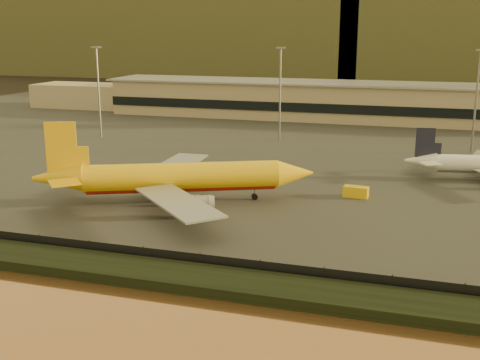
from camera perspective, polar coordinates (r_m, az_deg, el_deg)
name	(u,v)px	position (r m, az deg, el deg)	size (l,w,h in m)	color
ground	(219,237)	(90.66, -2.03, -5.46)	(900.00, 900.00, 0.00)	black
embankment	(174,276)	(75.67, -6.32, -9.06)	(320.00, 7.00, 1.40)	black
tarmac	(324,134)	(180.40, 7.96, 4.36)	(320.00, 220.00, 0.20)	#2D2D2D
perimeter_fence	(186,260)	(78.84, -5.17, -7.58)	(300.00, 0.05, 2.20)	black
terminal_building	(298,100)	(211.90, 5.48, 7.56)	(202.00, 25.00, 12.60)	tan
apron_light_masts	(372,89)	(156.83, 12.40, 8.46)	(152.20, 12.20, 25.40)	slate
distant_hills	(355,27)	(423.41, 10.89, 14.06)	(470.00, 160.00, 70.00)	brown
dhl_cargo_jet	(177,178)	(107.35, -6.02, 0.18)	(47.28, 44.79, 14.86)	yellow
gse_vehicle_yellow	(356,192)	(112.83, 10.93, -1.11)	(4.49, 2.02, 2.02)	yellow
gse_vehicle_white	(179,169)	(130.35, -5.81, 1.05)	(3.58, 1.61, 1.61)	white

